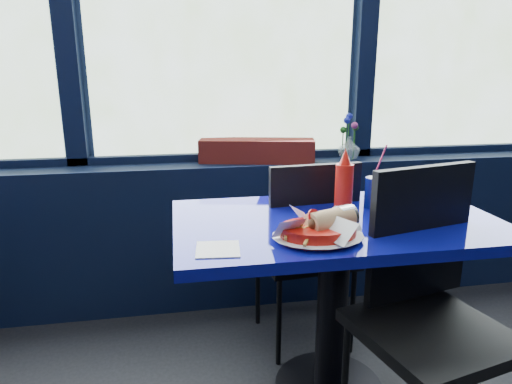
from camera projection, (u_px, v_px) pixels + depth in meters
The scene contains 10 objects.
window_sill at pixel (229, 232), 2.56m from camera, with size 5.00×0.26×0.80m, color black.
near_table at pixel (334, 264), 1.74m from camera, with size 1.20×0.70×0.75m.
chair_near_front at pixel (426, 295), 1.52m from camera, with size 0.53×0.53×0.97m.
chair_near_back at pixel (308, 244), 2.06m from camera, with size 0.45×0.45×0.91m.
planter_box at pixel (257, 151), 2.45m from camera, with size 0.61×0.15×0.12m, color maroon.
flower_vase at pixel (349, 145), 2.52m from camera, with size 0.15×0.15×0.25m.
food_basket at pixel (320, 229), 1.48m from camera, with size 0.28×0.27×0.10m.
ketchup_bottle at pixel (344, 185), 1.73m from camera, with size 0.07×0.07×0.25m.
soda_cup at pixel (374, 192), 1.82m from camera, with size 0.08×0.08×0.26m.
napkin at pixel (218, 249), 1.40m from camera, with size 0.13×0.13×0.00m, color white.
Camera 1 is at (-0.28, 0.47, 1.29)m, focal length 32.00 mm.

